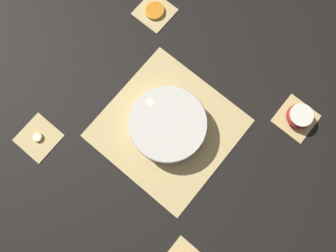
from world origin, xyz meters
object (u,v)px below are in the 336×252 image
(fruit_salad_bowl, at_px, (168,125))
(orange_slice_whole, at_px, (155,10))
(apple_half, at_px, (299,116))
(banana_coin_single, at_px, (37,137))

(fruit_salad_bowl, distance_m, orange_slice_whole, 0.44)
(apple_half, height_order, banana_coin_single, apple_half)
(fruit_salad_bowl, bearing_deg, orange_slice_whole, -44.07)
(orange_slice_whole, bearing_deg, apple_half, 180.00)
(fruit_salad_bowl, distance_m, banana_coin_single, 0.44)
(fruit_salad_bowl, distance_m, apple_half, 0.44)
(fruit_salad_bowl, height_order, orange_slice_whole, fruit_salad_bowl)
(apple_half, distance_m, orange_slice_whole, 0.63)
(fruit_salad_bowl, height_order, apple_half, fruit_salad_bowl)
(banana_coin_single, bearing_deg, orange_slice_whole, -90.00)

